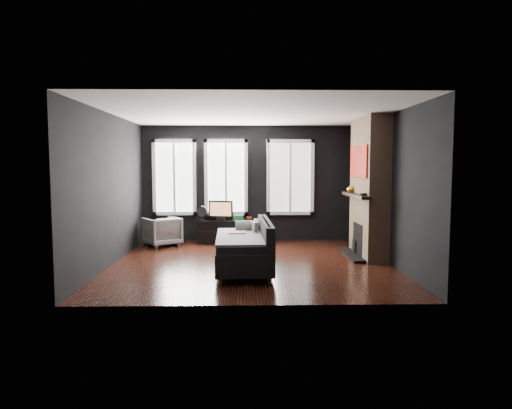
{
  "coord_description": "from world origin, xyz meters",
  "views": [
    {
      "loc": [
        -0.09,
        -8.17,
        1.78
      ],
      "look_at": [
        0.1,
        0.3,
        1.05
      ],
      "focal_mm": 32.0,
      "sensor_mm": 36.0,
      "label": 1
    }
  ],
  "objects_px": {
    "sofa": "(243,245)",
    "book": "(254,215)",
    "mantel_vase": "(351,188)",
    "media_console": "(231,231)",
    "monitor": "(221,209)",
    "armchair": "(162,230)",
    "mug": "(249,218)"
  },
  "relations": [
    {
      "from": "sofa",
      "to": "mug",
      "type": "bearing_deg",
      "value": 85.51
    },
    {
      "from": "armchair",
      "to": "mantel_vase",
      "type": "height_order",
      "value": "mantel_vase"
    },
    {
      "from": "armchair",
      "to": "media_console",
      "type": "relative_size",
      "value": 0.46
    },
    {
      "from": "armchair",
      "to": "mantel_vase",
      "type": "distance_m",
      "value": 4.2
    },
    {
      "from": "sofa",
      "to": "monitor",
      "type": "distance_m",
      "value": 2.85
    },
    {
      "from": "sofa",
      "to": "armchair",
      "type": "bearing_deg",
      "value": 124.78
    },
    {
      "from": "sofa",
      "to": "armchair",
      "type": "relative_size",
      "value": 2.83
    },
    {
      "from": "armchair",
      "to": "mug",
      "type": "bearing_deg",
      "value": 153.9
    },
    {
      "from": "mantel_vase",
      "to": "media_console",
      "type": "bearing_deg",
      "value": 154.42
    },
    {
      "from": "media_console",
      "to": "mug",
      "type": "relative_size",
      "value": 13.98
    },
    {
      "from": "armchair",
      "to": "media_console",
      "type": "xyz_separation_m",
      "value": [
        1.51,
        0.36,
        -0.09
      ]
    },
    {
      "from": "armchair",
      "to": "book",
      "type": "height_order",
      "value": "book"
    },
    {
      "from": "book",
      "to": "media_console",
      "type": "bearing_deg",
      "value": -178.02
    },
    {
      "from": "media_console",
      "to": "book",
      "type": "distance_m",
      "value": 0.66
    },
    {
      "from": "book",
      "to": "mantel_vase",
      "type": "height_order",
      "value": "mantel_vase"
    },
    {
      "from": "mug",
      "to": "mantel_vase",
      "type": "height_order",
      "value": "mantel_vase"
    },
    {
      "from": "monitor",
      "to": "mantel_vase",
      "type": "bearing_deg",
      "value": -11.09
    },
    {
      "from": "book",
      "to": "mantel_vase",
      "type": "distance_m",
      "value": 2.38
    },
    {
      "from": "sofa",
      "to": "mantel_vase",
      "type": "height_order",
      "value": "mantel_vase"
    },
    {
      "from": "armchair",
      "to": "book",
      "type": "xyz_separation_m",
      "value": [
        2.06,
        0.38,
        0.29
      ]
    },
    {
      "from": "monitor",
      "to": "armchair",
      "type": "bearing_deg",
      "value": -152.85
    },
    {
      "from": "book",
      "to": "mantel_vase",
      "type": "bearing_deg",
      "value": -31.91
    },
    {
      "from": "armchair",
      "to": "mug",
      "type": "relative_size",
      "value": 6.47
    },
    {
      "from": "sofa",
      "to": "book",
      "type": "distance_m",
      "value": 2.83
    },
    {
      "from": "media_console",
      "to": "monitor",
      "type": "relative_size",
      "value": 2.67
    },
    {
      "from": "sofa",
      "to": "mantel_vase",
      "type": "bearing_deg",
      "value": 34.37
    },
    {
      "from": "sofa",
      "to": "mantel_vase",
      "type": "xyz_separation_m",
      "value": [
        2.18,
        1.6,
        0.88
      ]
    },
    {
      "from": "sofa",
      "to": "armchair",
      "type": "xyz_separation_m",
      "value": [
        -1.82,
        2.43,
        -0.08
      ]
    },
    {
      "from": "sofa",
      "to": "monitor",
      "type": "height_order",
      "value": "monitor"
    },
    {
      "from": "sofa",
      "to": "monitor",
      "type": "bearing_deg",
      "value": 98.84
    },
    {
      "from": "media_console",
      "to": "monitor",
      "type": "bearing_deg",
      "value": -175.08
    },
    {
      "from": "media_console",
      "to": "monitor",
      "type": "height_order",
      "value": "monitor"
    }
  ]
}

